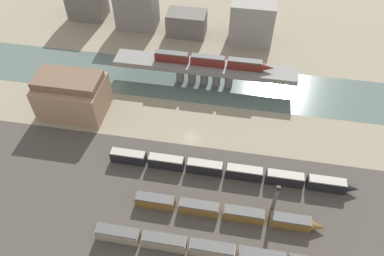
{
  "coord_description": "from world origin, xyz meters",
  "views": [
    {
      "loc": [
        13.05,
        -74.56,
        86.23
      ],
      "look_at": [
        0.0,
        1.17,
        3.27
      ],
      "focal_mm": 35.0,
      "sensor_mm": 36.0,
      "label": 1
    }
  ],
  "objects_px": {
    "train_yard_near": "(242,254)",
    "train_on_bridge": "(212,61)",
    "train_yard_far": "(228,171)",
    "signal_tower": "(275,200)",
    "warehouse_building": "(72,95)",
    "train_yard_mid": "(227,212)"
  },
  "relations": [
    {
      "from": "train_yard_near",
      "to": "warehouse_building",
      "type": "height_order",
      "value": "warehouse_building"
    },
    {
      "from": "train_yard_far",
      "to": "warehouse_building",
      "type": "bearing_deg",
      "value": 161.19
    },
    {
      "from": "train_yard_near",
      "to": "train_yard_far",
      "type": "xyz_separation_m",
      "value": [
        -5.7,
        23.54,
        0.07
      ]
    },
    {
      "from": "train_on_bridge",
      "to": "train_yard_far",
      "type": "xyz_separation_m",
      "value": [
        10.14,
        -38.18,
        -7.94
      ]
    },
    {
      "from": "train_yard_far",
      "to": "warehouse_building",
      "type": "relative_size",
      "value": 3.37
    },
    {
      "from": "train_yard_mid",
      "to": "train_yard_far",
      "type": "relative_size",
      "value": 0.7
    },
    {
      "from": "train_yard_mid",
      "to": "signal_tower",
      "type": "distance_m",
      "value": 12.49
    },
    {
      "from": "train_yard_far",
      "to": "train_yard_mid",
      "type": "bearing_deg",
      "value": -85.99
    },
    {
      "from": "train_on_bridge",
      "to": "warehouse_building",
      "type": "distance_m",
      "value": 46.63
    },
    {
      "from": "warehouse_building",
      "to": "signal_tower",
      "type": "relative_size",
      "value": 1.79
    },
    {
      "from": "train_yard_mid",
      "to": "signal_tower",
      "type": "bearing_deg",
      "value": 15.25
    },
    {
      "from": "train_yard_mid",
      "to": "signal_tower",
      "type": "xyz_separation_m",
      "value": [
        11.46,
        3.12,
        3.88
      ]
    },
    {
      "from": "train_yard_mid",
      "to": "signal_tower",
      "type": "relative_size",
      "value": 4.23
    },
    {
      "from": "train_on_bridge",
      "to": "signal_tower",
      "type": "bearing_deg",
      "value": -64.85
    },
    {
      "from": "train_yard_far",
      "to": "signal_tower",
      "type": "bearing_deg",
      "value": -38.24
    },
    {
      "from": "warehouse_building",
      "to": "signal_tower",
      "type": "bearing_deg",
      "value": -23.11
    },
    {
      "from": "train_yard_near",
      "to": "signal_tower",
      "type": "relative_size",
      "value": 6.3
    },
    {
      "from": "train_yard_near",
      "to": "train_on_bridge",
      "type": "bearing_deg",
      "value": 104.4
    },
    {
      "from": "train_yard_near",
      "to": "signal_tower",
      "type": "xyz_separation_m",
      "value": [
        6.65,
        13.8,
        3.7
      ]
    },
    {
      "from": "train_yard_far",
      "to": "signal_tower",
      "type": "relative_size",
      "value": 6.02
    },
    {
      "from": "signal_tower",
      "to": "train_yard_far",
      "type": "bearing_deg",
      "value": 141.76
    },
    {
      "from": "train_yard_far",
      "to": "warehouse_building",
      "type": "distance_m",
      "value": 55.02
    }
  ]
}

